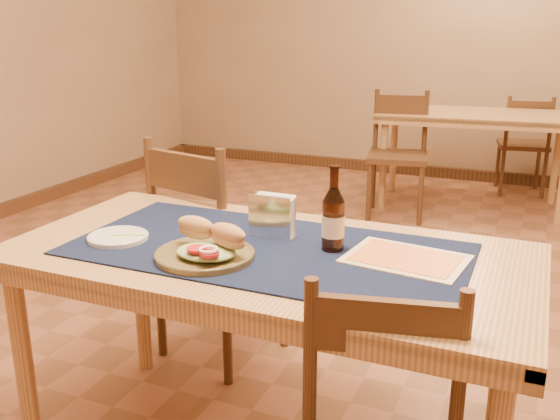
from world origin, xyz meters
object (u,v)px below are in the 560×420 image
at_px(back_table, 474,123).
at_px(chair_main_far, 214,247).
at_px(beer_bottle, 333,219).
at_px(napkin_holder, 272,217).
at_px(main_table, 267,275).
at_px(sandwich_plate, 207,249).

relative_size(back_table, chair_main_far, 1.54).
xyz_separation_m(back_table, beer_bottle, (-0.05, -3.30, 0.18)).
relative_size(back_table, napkin_holder, 9.65).
distance_m(main_table, napkin_holder, 0.19).
distance_m(main_table, sandwich_plate, 0.23).
xyz_separation_m(main_table, chair_main_far, (-0.49, 0.54, -0.16)).
height_order(main_table, beer_bottle, beer_bottle).
xyz_separation_m(main_table, napkin_holder, (-0.03, 0.11, 0.15)).
height_order(main_table, chair_main_far, chair_main_far).
bearing_deg(main_table, chair_main_far, 132.32).
distance_m(beer_bottle, napkin_holder, 0.23).
height_order(sandwich_plate, beer_bottle, beer_bottle).
distance_m(back_table, beer_bottle, 3.31).
relative_size(main_table, beer_bottle, 6.12).
relative_size(main_table, sandwich_plate, 5.44).
relative_size(back_table, beer_bottle, 5.77).
xyz_separation_m(chair_main_far, beer_bottle, (0.68, -0.47, 0.34)).
distance_m(back_table, chair_main_far, 2.93).
bearing_deg(back_table, beer_bottle, -90.82).
bearing_deg(sandwich_plate, chair_main_far, 117.91).
xyz_separation_m(back_table, napkin_holder, (-0.27, -3.26, 0.15)).
bearing_deg(beer_bottle, chair_main_far, 145.27).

